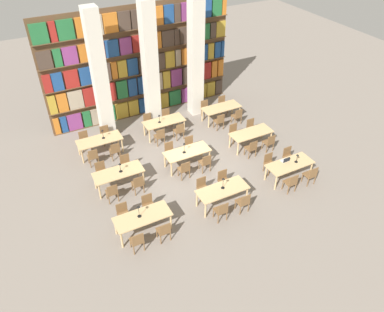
{
  "coord_description": "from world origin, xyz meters",
  "views": [
    {
      "loc": [
        -5.73,
        -11.31,
        10.08
      ],
      "look_at": [
        0.0,
        -0.26,
        0.68
      ],
      "focal_mm": 35.0,
      "sensor_mm": 36.0,
      "label": 1
    }
  ],
  "objects_px": {
    "chair_14": "(138,184)",
    "chair_31": "(167,117)",
    "reading_table_0": "(143,218)",
    "chair_19": "(190,145)",
    "reading_table_2": "(290,165)",
    "reading_table_1": "(222,191)",
    "chair_5": "(203,187)",
    "chair_16": "(184,169)",
    "chair_0": "(137,241)",
    "desk_lamp_6": "(159,117)",
    "chair_1": "(123,214)",
    "chair_23": "(251,127)",
    "chair_26": "(115,150)",
    "reading_table_7": "(164,122)",
    "chair_20": "(251,148)",
    "chair_24": "(93,156)",
    "reading_table_6": "(100,141)",
    "desk_lamp_3": "(120,166)",
    "desk_lamp_5": "(103,132)",
    "pillar_right": "(196,58)",
    "chair_33": "(205,108)",
    "desk_lamp_1": "(223,181)",
    "chair_11": "(288,156)",
    "desk_lamp_0": "(139,209)",
    "chair_8": "(291,182)",
    "chair_10": "(311,175)",
    "reading_table_8": "(221,109)",
    "reading_table_3": "(118,174)",
    "reading_table_5": "(251,134)",
    "pillar_center": "(150,67)",
    "chair_18": "(205,162)",
    "chair_30": "(179,131)",
    "chair_12": "(112,192)",
    "chair_25": "(85,140)",
    "chair_4": "(221,210)",
    "chair_15": "(126,164)",
    "chair_32": "(219,121)",
    "chair_3": "(148,205)",
    "chair_6": "(243,202)",
    "chair_13": "(101,171)",
    "desk_lamp_4": "(184,146)",
    "laptop": "(285,160)",
    "pillar_left": "(100,77)",
    "chair_27": "(106,134)",
    "chair_7": "(224,180)",
    "reading_table_4": "(187,153)"
  },
  "relations": [
    {
      "from": "chair_14",
      "to": "chair_31",
      "type": "bearing_deg",
      "value": 52.86
    },
    {
      "from": "reading_table_0",
      "to": "chair_19",
      "type": "distance_m",
      "value": 4.87
    },
    {
      "from": "reading_table_2",
      "to": "reading_table_1",
      "type": "bearing_deg",
      "value": -178.97
    },
    {
      "from": "chair_5",
      "to": "chair_16",
      "type": "relative_size",
      "value": 1.0
    },
    {
      "from": "chair_0",
      "to": "desk_lamp_6",
      "type": "height_order",
      "value": "desk_lamp_6"
    },
    {
      "from": "chair_1",
      "to": "chair_23",
      "type": "xyz_separation_m",
      "value": [
        7.27,
        2.59,
        0.0
      ]
    },
    {
      "from": "chair_26",
      "to": "reading_table_7",
      "type": "bearing_deg",
      "value": 16.66
    },
    {
      "from": "chair_20",
      "to": "chair_24",
      "type": "relative_size",
      "value": 1.0
    },
    {
      "from": "reading_table_6",
      "to": "desk_lamp_3",
      "type": "bearing_deg",
      "value": -87.3
    },
    {
      "from": "chair_19",
      "to": "chair_31",
      "type": "height_order",
      "value": "same"
    },
    {
      "from": "chair_23",
      "to": "desk_lamp_5",
      "type": "relative_size",
      "value": 1.96
    },
    {
      "from": "pillar_right",
      "to": "chair_33",
      "type": "bearing_deg",
      "value": -67.99
    },
    {
      "from": "chair_19",
      "to": "chair_14",
      "type": "bearing_deg",
      "value": 24.64
    },
    {
      "from": "desk_lamp_1",
      "to": "chair_11",
      "type": "height_order",
      "value": "desk_lamp_1"
    },
    {
      "from": "desk_lamp_0",
      "to": "chair_8",
      "type": "xyz_separation_m",
      "value": [
        5.99,
        -0.76,
        -0.62
      ]
    },
    {
      "from": "chair_10",
      "to": "reading_table_8",
      "type": "xyz_separation_m",
      "value": [
        -0.63,
        5.9,
        0.19
      ]
    },
    {
      "from": "reading_table_3",
      "to": "reading_table_5",
      "type": "height_order",
      "value": "same"
    },
    {
      "from": "pillar_center",
      "to": "chair_20",
      "type": "bearing_deg",
      "value": -59.57
    },
    {
      "from": "chair_8",
      "to": "reading_table_7",
      "type": "distance_m",
      "value": 6.62
    },
    {
      "from": "chair_18",
      "to": "chair_30",
      "type": "xyz_separation_m",
      "value": [
        0.08,
        2.67,
        0.0
      ]
    },
    {
      "from": "chair_14",
      "to": "reading_table_8",
      "type": "xyz_separation_m",
      "value": [
        5.69,
        3.22,
        0.19
      ]
    },
    {
      "from": "chair_12",
      "to": "chair_25",
      "type": "height_order",
      "value": "same"
    },
    {
      "from": "chair_5",
      "to": "chair_33",
      "type": "distance_m",
      "value": 6.08
    },
    {
      "from": "chair_4",
      "to": "chair_23",
      "type": "xyz_separation_m",
      "value": [
        4.11,
        4.06,
        0.0
      ]
    },
    {
      "from": "chair_15",
      "to": "chair_32",
      "type": "bearing_deg",
      "value": -167.73
    },
    {
      "from": "chair_3",
      "to": "desk_lamp_3",
      "type": "height_order",
      "value": "desk_lamp_3"
    },
    {
      "from": "chair_6",
      "to": "chair_13",
      "type": "bearing_deg",
      "value": 134.84
    },
    {
      "from": "chair_11",
      "to": "desk_lamp_4",
      "type": "bearing_deg",
      "value": -25.95
    },
    {
      "from": "laptop",
      "to": "chair_14",
      "type": "bearing_deg",
      "value": -17.19
    },
    {
      "from": "pillar_center",
      "to": "desk_lamp_3",
      "type": "relative_size",
      "value": 14.21
    },
    {
      "from": "desk_lamp_6",
      "to": "chair_33",
      "type": "relative_size",
      "value": 0.47
    },
    {
      "from": "chair_14",
      "to": "chair_24",
      "type": "distance_m",
      "value": 2.75
    },
    {
      "from": "pillar_left",
      "to": "chair_33",
      "type": "xyz_separation_m",
      "value": [
        4.99,
        -0.63,
        -2.53
      ]
    },
    {
      "from": "chair_11",
      "to": "chair_27",
      "type": "distance_m",
      "value": 8.27
    },
    {
      "from": "desk_lamp_1",
      "to": "chair_15",
      "type": "distance_m",
      "value": 4.33
    },
    {
      "from": "chair_24",
      "to": "chair_3",
      "type": "bearing_deg",
      "value": -75.32
    },
    {
      "from": "chair_4",
      "to": "chair_23",
      "type": "bearing_deg",
      "value": 44.69
    },
    {
      "from": "chair_11",
      "to": "pillar_left",
      "type": "bearing_deg",
      "value": -43.56
    },
    {
      "from": "chair_25",
      "to": "chair_19",
      "type": "bearing_deg",
      "value": 147.75
    },
    {
      "from": "chair_0",
      "to": "chair_27",
      "type": "height_order",
      "value": "same"
    },
    {
      "from": "chair_14",
      "to": "chair_23",
      "type": "height_order",
      "value": "same"
    },
    {
      "from": "desk_lamp_3",
      "to": "chair_3",
      "type": "bearing_deg",
      "value": -79.62
    },
    {
      "from": "desk_lamp_4",
      "to": "chair_25",
      "type": "xyz_separation_m",
      "value": [
        -3.41,
        3.28,
        -0.61
      ]
    },
    {
      "from": "chair_18",
      "to": "chair_20",
      "type": "distance_m",
      "value": 2.29
    },
    {
      "from": "chair_11",
      "to": "desk_lamp_4",
      "type": "xyz_separation_m",
      "value": [
        -3.99,
        1.94,
        0.61
      ]
    },
    {
      "from": "pillar_right",
      "to": "chair_32",
      "type": "height_order",
      "value": "pillar_right"
    },
    {
      "from": "pillar_center",
      "to": "chair_7",
      "type": "height_order",
      "value": "pillar_center"
    },
    {
      "from": "chair_15",
      "to": "reading_table_6",
      "type": "height_order",
      "value": "chair_15"
    },
    {
      "from": "chair_12",
      "to": "reading_table_6",
      "type": "distance_m",
      "value": 3.27
    },
    {
      "from": "desk_lamp_0",
      "to": "reading_table_4",
      "type": "xyz_separation_m",
      "value": [
        3.14,
        2.6,
        -0.43
      ]
    }
  ]
}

